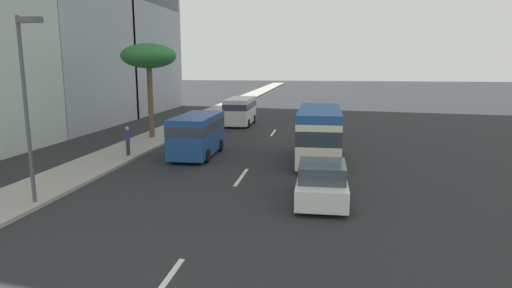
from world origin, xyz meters
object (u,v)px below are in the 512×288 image
Objects in this scene: van_lead at (197,133)px; street_lamp at (27,90)px; van_second at (240,110)px; palm_tree at (149,57)px; pedestrian_near_lamp at (128,140)px; minibus_third at (319,133)px; car_fourth at (322,183)px.

street_lamp is (-9.56, 3.41, 2.95)m from van_lead.
street_lamp is (-22.63, 3.45, 2.98)m from van_second.
pedestrian_near_lamp is at bearing -170.39° from palm_tree.
palm_tree reaches higher than van_second.
palm_tree is at bearing 64.85° from minibus_third.
van_lead is at bearing -136.65° from palm_tree.
van_lead is 0.77× the size of street_lamp.
minibus_third is 4.08× the size of pedestrian_near_lamp.
minibus_third reaches higher than van_lead.
pedestrian_near_lamp is 7.73m from palm_tree.
palm_tree is (-8.03, 4.79, 4.33)m from van_second.
van_lead is 0.80× the size of palm_tree.
pedestrian_near_lamp is (-1.07, 3.73, -0.31)m from van_lead.
van_second is at bearing -8.66° from street_lamp.
minibus_third is 0.99× the size of street_lamp.
van_second is at bearing -30.83° from palm_tree.
minibus_third is at bearing 26.90° from van_second.
minibus_third is 7.11m from car_fourth.
minibus_third is 13.49m from palm_tree.
street_lamp reaches higher than palm_tree.
palm_tree is at bearing 43.36° from car_fourth.
minibus_third is 10.64m from pedestrian_near_lamp.
minibus_third is (-0.42, -6.88, 0.23)m from van_lead.
palm_tree reaches higher than pedestrian_near_lamp.
palm_tree reaches higher than car_fourth.
car_fourth is at bearing -178.47° from minibus_third.
street_lamp reaches higher than car_fourth.
street_lamp is at bearing -174.74° from palm_tree.
car_fourth is (-20.56, -7.03, -0.58)m from van_second.
van_second is 10.31m from palm_tree.
street_lamp is at bearing -19.66° from van_lead.
van_second is at bearing 18.89° from car_fourth.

